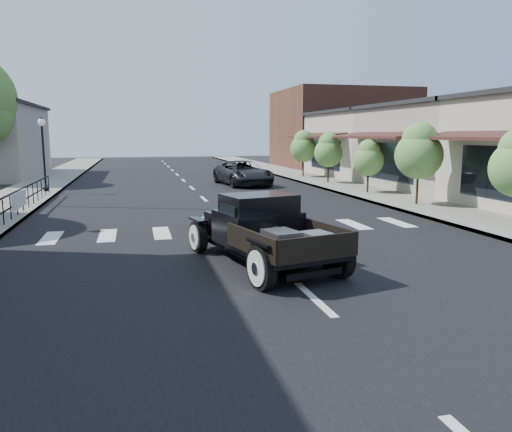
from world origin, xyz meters
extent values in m
plane|color=black|center=(0.00, 0.00, 0.00)|extent=(120.00, 120.00, 0.00)
cube|color=black|center=(0.00, 15.00, 0.01)|extent=(14.00, 80.00, 0.02)
cube|color=gray|center=(-8.50, 15.00, 0.07)|extent=(3.00, 80.00, 0.15)
cube|color=gray|center=(8.50, 15.00, 0.07)|extent=(3.00, 80.00, 0.15)
cube|color=#A29788|center=(15.00, 13.00, 2.25)|extent=(10.00, 9.00, 4.50)
cube|color=#BCB29F|center=(15.00, 22.00, 2.25)|extent=(10.00, 9.00, 4.50)
cube|color=brown|center=(15.50, 32.00, 3.50)|extent=(11.00, 10.00, 7.00)
imported|color=black|center=(3.18, 17.94, 0.73)|extent=(3.08, 5.54, 1.47)
camera|label=1|loc=(-3.13, -11.32, 3.01)|focal=35.00mm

